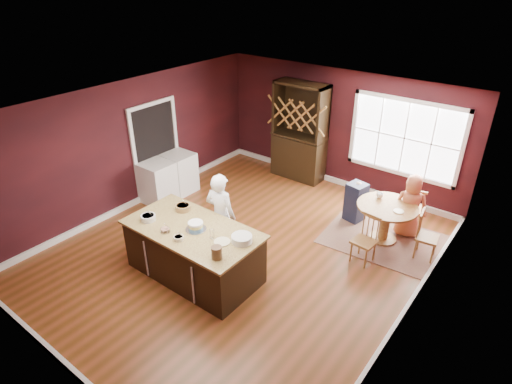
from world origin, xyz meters
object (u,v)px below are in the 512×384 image
(chair_south, at_px, (364,240))
(toddler, at_px, (359,184))
(chair_north, at_px, (415,207))
(washer, at_px, (158,183))
(high_chair, at_px, (356,201))
(chair_east, at_px, (428,236))
(hutch, at_px, (300,132))
(dryer, at_px, (179,173))
(dining_table, at_px, (386,216))
(layer_cake, at_px, (196,226))
(baker, at_px, (221,216))
(kitchen_island, at_px, (194,252))
(seated_woman, at_px, (410,206))

(chair_south, relative_size, toddler, 3.50)
(chair_north, distance_m, washer, 5.37)
(high_chair, bearing_deg, chair_east, -3.17)
(chair_south, height_order, washer, washer)
(hutch, relative_size, dryer, 2.53)
(dining_table, height_order, dryer, dryer)
(layer_cake, height_order, chair_north, layer_cake)
(layer_cake, height_order, dryer, layer_cake)
(high_chair, bearing_deg, chair_south, -47.19)
(baker, distance_m, chair_north, 3.86)
(baker, bearing_deg, washer, -22.14)
(dining_table, distance_m, high_chair, 0.84)
(kitchen_island, xyz_separation_m, dryer, (-2.41, 1.95, 0.02))
(high_chair, distance_m, hutch, 2.38)
(seated_woman, height_order, high_chair, seated_woman)
(dryer, bearing_deg, high_chair, 18.96)
(hutch, bearing_deg, dryer, -127.23)
(dining_table, bearing_deg, baker, -134.29)
(seated_woman, xyz_separation_m, toddler, (-1.03, -0.10, 0.17))
(toddler, height_order, dryer, toddler)
(dining_table, xyz_separation_m, toddler, (-0.75, 0.35, 0.28))
(dining_table, height_order, washer, washer)
(baker, distance_m, toddler, 2.92)
(kitchen_island, bearing_deg, dining_table, 53.90)
(layer_cake, bearing_deg, hutch, 99.86)
(layer_cake, bearing_deg, chair_north, 57.55)
(kitchen_island, relative_size, toddler, 8.77)
(chair_south, relative_size, seated_woman, 0.71)
(layer_cake, relative_size, chair_north, 0.37)
(baker, distance_m, washer, 2.48)
(baker, xyz_separation_m, layer_cake, (0.10, -0.71, 0.19))
(baker, height_order, toddler, baker)
(baker, relative_size, hutch, 0.69)
(hutch, bearing_deg, seated_woman, -16.05)
(seated_woman, xyz_separation_m, hutch, (-3.07, 0.88, 0.53))
(layer_cake, distance_m, washer, 2.86)
(seated_woman, bearing_deg, hutch, -34.49)
(chair_east, relative_size, washer, 0.99)
(chair_north, height_order, hutch, hutch)
(seated_woman, relative_size, dryer, 1.38)
(dryer, bearing_deg, baker, -27.47)
(hutch, relative_size, washer, 2.53)
(kitchen_island, height_order, chair_east, kitchen_island)
(washer, bearing_deg, toddler, 27.33)
(chair_north, relative_size, hutch, 0.40)
(seated_woman, xyz_separation_m, dryer, (-4.82, -1.42, -0.18))
(toddler, xyz_separation_m, hutch, (-2.04, 0.98, 0.36))
(dining_table, xyz_separation_m, dryer, (-4.54, -0.97, -0.07))
(baker, relative_size, washer, 1.74)
(chair_south, bearing_deg, seated_woman, 82.29)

